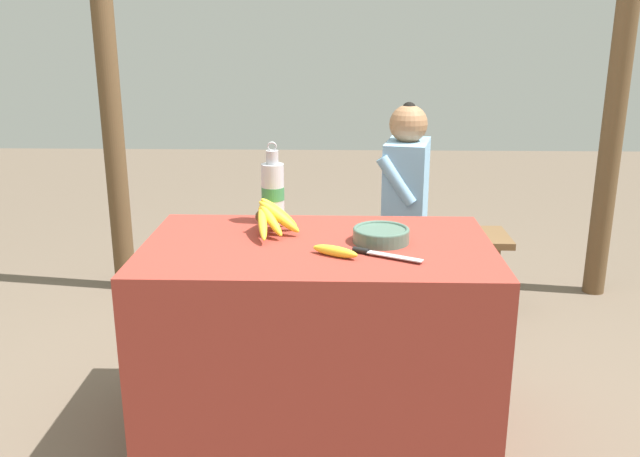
{
  "coord_description": "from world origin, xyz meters",
  "views": [
    {
      "loc": [
        0.07,
        -2.24,
        1.45
      ],
      "look_at": [
        0.01,
        0.05,
        0.77
      ],
      "focal_mm": 38.0,
      "sensor_mm": 36.0,
      "label": 1
    }
  ],
  "objects_px": {
    "banana_bunch_ripe": "(272,216)",
    "water_bottle": "(273,191)",
    "wooden_bench": "(360,246)",
    "seated_vendor": "(397,195)",
    "loose_banana_front": "(335,251)",
    "knife": "(377,253)",
    "serving_bowl": "(381,234)",
    "support_post_near": "(109,82)",
    "support_post_far": "(618,83)",
    "banana_bunch_green": "(284,220)"
  },
  "relations": [
    {
      "from": "banana_bunch_ripe",
      "to": "water_bottle",
      "type": "bearing_deg",
      "value": 93.2
    },
    {
      "from": "wooden_bench",
      "to": "seated_vendor",
      "type": "relative_size",
      "value": 1.39
    },
    {
      "from": "loose_banana_front",
      "to": "seated_vendor",
      "type": "xyz_separation_m",
      "value": [
        0.3,
        1.23,
        -0.11
      ]
    },
    {
      "from": "water_bottle",
      "to": "knife",
      "type": "height_order",
      "value": "water_bottle"
    },
    {
      "from": "serving_bowl",
      "to": "knife",
      "type": "bearing_deg",
      "value": -97.72
    },
    {
      "from": "support_post_near",
      "to": "support_post_far",
      "type": "bearing_deg",
      "value": 0.0
    },
    {
      "from": "serving_bowl",
      "to": "banana_bunch_green",
      "type": "xyz_separation_m",
      "value": [
        -0.43,
        1.1,
        -0.27
      ]
    },
    {
      "from": "banana_bunch_ripe",
      "to": "seated_vendor",
      "type": "xyz_separation_m",
      "value": [
        0.54,
        0.97,
        -0.16
      ]
    },
    {
      "from": "banana_bunch_green",
      "to": "support_post_near",
      "type": "distance_m",
      "value": 1.2
    },
    {
      "from": "banana_bunch_ripe",
      "to": "seated_vendor",
      "type": "distance_m",
      "value": 1.12
    },
    {
      "from": "serving_bowl",
      "to": "water_bottle",
      "type": "bearing_deg",
      "value": 148.66
    },
    {
      "from": "support_post_near",
      "to": "banana_bunch_green",
      "type": "bearing_deg",
      "value": -16.88
    },
    {
      "from": "loose_banana_front",
      "to": "banana_bunch_green",
      "type": "relative_size",
      "value": 0.57
    },
    {
      "from": "loose_banana_front",
      "to": "support_post_far",
      "type": "height_order",
      "value": "support_post_far"
    },
    {
      "from": "water_bottle",
      "to": "loose_banana_front",
      "type": "distance_m",
      "value": 0.48
    },
    {
      "from": "banana_bunch_green",
      "to": "loose_banana_front",
      "type": "bearing_deg",
      "value": -77.8
    },
    {
      "from": "water_bottle",
      "to": "seated_vendor",
      "type": "height_order",
      "value": "seated_vendor"
    },
    {
      "from": "seated_vendor",
      "to": "support_post_far",
      "type": "distance_m",
      "value": 1.32
    },
    {
      "from": "loose_banana_front",
      "to": "knife",
      "type": "relative_size",
      "value": 0.71
    },
    {
      "from": "loose_banana_front",
      "to": "support_post_far",
      "type": "bearing_deg",
      "value": 46.47
    },
    {
      "from": "serving_bowl",
      "to": "support_post_far",
      "type": "height_order",
      "value": "support_post_far"
    },
    {
      "from": "wooden_bench",
      "to": "seated_vendor",
      "type": "height_order",
      "value": "seated_vendor"
    },
    {
      "from": "banana_bunch_ripe",
      "to": "loose_banana_front",
      "type": "height_order",
      "value": "banana_bunch_ripe"
    },
    {
      "from": "serving_bowl",
      "to": "support_post_far",
      "type": "relative_size",
      "value": 0.08
    },
    {
      "from": "banana_bunch_ripe",
      "to": "support_post_near",
      "type": "distance_m",
      "value": 1.67
    },
    {
      "from": "banana_bunch_ripe",
      "to": "support_post_far",
      "type": "bearing_deg",
      "value": 37.1
    },
    {
      "from": "serving_bowl",
      "to": "wooden_bench",
      "type": "height_order",
      "value": "serving_bowl"
    },
    {
      "from": "banana_bunch_ripe",
      "to": "knife",
      "type": "distance_m",
      "value": 0.45
    },
    {
      "from": "loose_banana_front",
      "to": "wooden_bench",
      "type": "relative_size",
      "value": 0.11
    },
    {
      "from": "banana_bunch_green",
      "to": "support_post_near",
      "type": "height_order",
      "value": "support_post_near"
    },
    {
      "from": "serving_bowl",
      "to": "loose_banana_front",
      "type": "xyz_separation_m",
      "value": [
        -0.16,
        -0.16,
        -0.01
      ]
    },
    {
      "from": "banana_bunch_ripe",
      "to": "loose_banana_front",
      "type": "relative_size",
      "value": 2.02
    },
    {
      "from": "loose_banana_front",
      "to": "knife",
      "type": "xyz_separation_m",
      "value": [
        0.14,
        0.0,
        -0.01
      ]
    },
    {
      "from": "knife",
      "to": "support_post_far",
      "type": "xyz_separation_m",
      "value": [
        1.33,
        1.54,
        0.43
      ]
    },
    {
      "from": "seated_vendor",
      "to": "knife",
      "type": "bearing_deg",
      "value": 94.18
    },
    {
      "from": "knife",
      "to": "seated_vendor",
      "type": "xyz_separation_m",
      "value": [
        0.16,
        1.23,
        -0.1
      ]
    },
    {
      "from": "banana_bunch_ripe",
      "to": "wooden_bench",
      "type": "relative_size",
      "value": 0.21
    },
    {
      "from": "seated_vendor",
      "to": "banana_bunch_green",
      "type": "bearing_deg",
      "value": 9.45
    },
    {
      "from": "serving_bowl",
      "to": "support_post_near",
      "type": "xyz_separation_m",
      "value": [
        -1.38,
        1.38,
        0.41
      ]
    },
    {
      "from": "seated_vendor",
      "to": "support_post_near",
      "type": "height_order",
      "value": "support_post_near"
    },
    {
      "from": "water_bottle",
      "to": "support_post_near",
      "type": "distance_m",
      "value": 1.54
    },
    {
      "from": "serving_bowl",
      "to": "water_bottle",
      "type": "xyz_separation_m",
      "value": [
        -0.4,
        0.24,
        0.09
      ]
    },
    {
      "from": "seated_vendor",
      "to": "support_post_near",
      "type": "xyz_separation_m",
      "value": [
        -1.53,
        0.31,
        0.53
      ]
    },
    {
      "from": "banana_bunch_ripe",
      "to": "support_post_near",
      "type": "xyz_separation_m",
      "value": [
        -0.99,
        1.29,
        0.38
      ]
    },
    {
      "from": "wooden_bench",
      "to": "seated_vendor",
      "type": "distance_m",
      "value": 0.33
    },
    {
      "from": "banana_bunch_ripe",
      "to": "banana_bunch_green",
      "type": "bearing_deg",
      "value": 92.2
    },
    {
      "from": "wooden_bench",
      "to": "support_post_near",
      "type": "relative_size",
      "value": 0.66
    },
    {
      "from": "banana_bunch_ripe",
      "to": "serving_bowl",
      "type": "height_order",
      "value": "banana_bunch_ripe"
    },
    {
      "from": "banana_bunch_ripe",
      "to": "knife",
      "type": "relative_size",
      "value": 1.44
    },
    {
      "from": "knife",
      "to": "support_post_near",
      "type": "height_order",
      "value": "support_post_near"
    }
  ]
}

